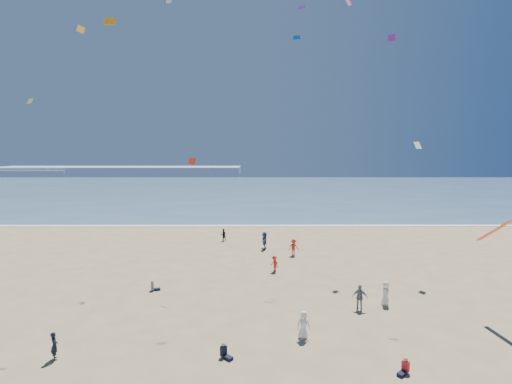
{
  "coord_description": "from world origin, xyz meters",
  "views": [
    {
      "loc": [
        1.95,
        -12.67,
        11.27
      ],
      "look_at": [
        2.0,
        8.0,
        9.04
      ],
      "focal_mm": 28.0,
      "sensor_mm": 36.0,
      "label": 1
    }
  ],
  "objects": [
    {
      "name": "ocean",
      "position": [
        0.0,
        95.0,
        0.03
      ],
      "size": [
        220.0,
        100.0,
        0.06
      ],
      "primitive_type": "cube",
      "color": "#476B84",
      "rests_on": "ground"
    },
    {
      "name": "surf_line",
      "position": [
        0.0,
        45.0,
        0.04
      ],
      "size": [
        220.0,
        1.2,
        0.08
      ],
      "primitive_type": "cube",
      "color": "white",
      "rests_on": "ground"
    },
    {
      "name": "headland_far",
      "position": [
        -60.0,
        170.0,
        1.6
      ],
      "size": [
        110.0,
        20.0,
        3.2
      ],
      "primitive_type": "cube",
      "color": "#7A8EA8",
      "rests_on": "ground"
    },
    {
      "name": "headland_near",
      "position": [
        -100.0,
        165.0,
        1.0
      ],
      "size": [
        40.0,
        14.0,
        2.0
      ],
      "primitive_type": "cube",
      "color": "#7A8EA8",
      "rests_on": "ground"
    },
    {
      "name": "standing_flyers",
      "position": [
        2.76,
        15.44,
        0.87
      ],
      "size": [
        29.42,
        42.03,
        1.95
      ],
      "color": "black",
      "rests_on": "ground"
    },
    {
      "name": "seated_group",
      "position": [
        2.33,
        6.01,
        0.42
      ],
      "size": [
        16.78,
        22.06,
        0.84
      ],
      "color": "silver",
      "rests_on": "ground"
    },
    {
      "name": "kites_aloft",
      "position": [
        9.61,
        12.74,
        14.83
      ],
      "size": [
        38.32,
        37.0,
        28.71
      ],
      "color": "orange",
      "rests_on": "ground"
    }
  ]
}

